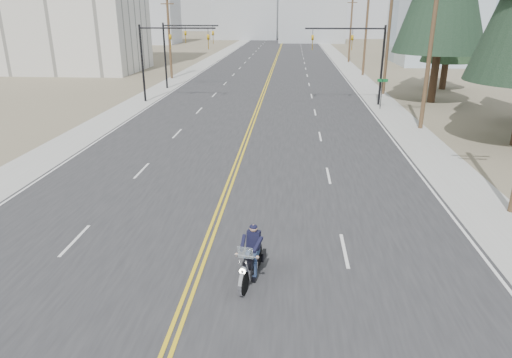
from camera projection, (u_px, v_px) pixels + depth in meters
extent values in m
plane|color=#776D56|center=(182.00, 313.00, 12.99)|extent=(400.00, 400.00, 0.00)
cube|color=#303033|center=(275.00, 62.00, 78.50)|extent=(20.00, 200.00, 0.01)
cube|color=#A5A5A0|center=(209.00, 61.00, 79.33)|extent=(3.00, 200.00, 0.01)
cube|color=#A5A5A0|center=(342.00, 62.00, 77.66)|extent=(3.00, 200.00, 0.01)
cylinder|color=black|center=(142.00, 64.00, 42.53)|extent=(0.20, 0.20, 7.00)
cylinder|color=black|center=(177.00, 28.00, 41.17)|extent=(7.00, 0.14, 0.14)
imported|color=#BF8C0C|center=(170.00, 36.00, 41.44)|extent=(0.21, 0.26, 1.30)
imported|color=#BF8C0C|center=(208.00, 36.00, 41.19)|extent=(0.21, 0.26, 1.30)
cylinder|color=black|center=(382.00, 66.00, 40.93)|extent=(0.20, 0.20, 7.00)
cylinder|color=black|center=(345.00, 28.00, 40.08)|extent=(7.00, 0.14, 0.14)
imported|color=#BF8C0C|center=(352.00, 36.00, 40.25)|extent=(0.21, 0.26, 1.30)
imported|color=#BF8C0C|center=(313.00, 36.00, 40.51)|extent=(0.21, 0.26, 1.30)
cylinder|color=black|center=(165.00, 56.00, 50.01)|extent=(0.20, 0.20, 7.00)
cylinder|color=black|center=(191.00, 26.00, 48.69)|extent=(6.00, 0.14, 0.14)
imported|color=#BF8C0C|center=(185.00, 32.00, 48.96)|extent=(0.21, 0.26, 1.30)
imported|color=#BF8C0C|center=(213.00, 32.00, 48.74)|extent=(0.21, 0.26, 1.30)
cylinder|color=black|center=(381.00, 94.00, 39.83)|extent=(0.06, 0.06, 2.60)
cube|color=#0C5926|center=(383.00, 80.00, 39.42)|extent=(0.90, 0.03, 0.25)
cylinder|color=brown|center=(430.00, 47.00, 31.62)|extent=(0.30, 0.30, 11.50)
cylinder|color=brown|center=(388.00, 39.00, 45.75)|extent=(0.30, 0.30, 11.00)
cylinder|color=brown|center=(366.00, 31.00, 59.70)|extent=(0.30, 0.30, 11.50)
cylinder|color=brown|center=(351.00, 28.00, 75.70)|extent=(0.30, 0.30, 11.00)
cube|color=brown|center=(352.00, 3.00, 74.32)|extent=(1.60, 0.12, 0.12)
cylinder|color=brown|center=(169.00, 36.00, 57.01)|extent=(0.30, 0.30, 10.50)
cube|color=brown|center=(167.00, 4.00, 55.71)|extent=(1.60, 0.12, 0.12)
cube|color=#B7BCC6|center=(149.00, 0.00, 119.36)|extent=(14.00, 12.00, 22.00)
cube|color=#ADB2B7|center=(312.00, 16.00, 126.98)|extent=(18.00, 14.00, 14.00)
cube|color=#B7BCC6|center=(448.00, 8.00, 109.93)|extent=(16.00, 12.00, 18.00)
cube|color=#B7BCC6|center=(361.00, 19.00, 149.49)|extent=(14.00, 14.00, 12.00)
cube|color=#ADB2B7|center=(115.00, 12.00, 135.52)|extent=(12.00, 12.00, 16.00)
cylinder|color=#382619|center=(434.00, 78.00, 42.56)|extent=(0.79, 0.79, 4.54)
cylinder|color=#382619|center=(444.00, 76.00, 50.19)|extent=(0.68, 0.68, 2.93)
cone|color=#183018|center=(452.00, 19.00, 48.17)|extent=(5.48, 5.48, 8.80)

